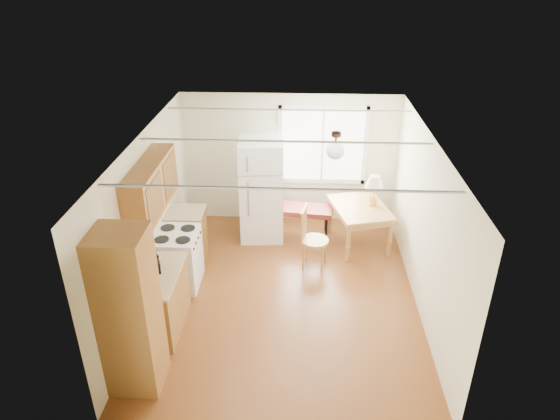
# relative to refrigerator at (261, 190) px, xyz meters

# --- Properties ---
(room_shell) EXTENTS (4.60, 5.60, 2.62)m
(room_shell) POSITION_rel_refrigerator_xyz_m (0.49, -1.80, 0.32)
(room_shell) COLOR #562B11
(room_shell) RESTS_ON ground
(kitchen_run) EXTENTS (0.65, 3.40, 2.20)m
(kitchen_run) POSITION_rel_refrigerator_xyz_m (-1.23, -2.43, -0.09)
(kitchen_run) COLOR brown
(kitchen_run) RESTS_ON ground
(window_unit) EXTENTS (1.64, 0.05, 1.51)m
(window_unit) POSITION_rel_refrigerator_xyz_m (1.09, 0.68, 0.62)
(window_unit) COLOR white
(window_unit) RESTS_ON room_shell
(pendant_light) EXTENTS (0.26, 0.26, 0.40)m
(pendant_light) POSITION_rel_refrigerator_xyz_m (1.19, -1.40, 1.30)
(pendant_light) COLOR #322016
(pendant_light) RESTS_ON room_shell
(refrigerator) EXTENTS (0.82, 0.82, 1.86)m
(refrigerator) POSITION_rel_refrigerator_xyz_m (0.00, 0.00, 0.00)
(refrigerator) COLOR white
(refrigerator) RESTS_ON ground
(bench) EXTENTS (1.33, 0.62, 0.59)m
(bench) POSITION_rel_refrigerator_xyz_m (0.65, 0.03, -0.40)
(bench) COLOR maroon
(bench) RESTS_ON ground
(dining_table) EXTENTS (1.16, 1.37, 0.74)m
(dining_table) POSITION_rel_refrigerator_xyz_m (1.76, -0.20, -0.29)
(dining_table) COLOR #A87B40
(dining_table) RESTS_ON ground
(chair) EXTENTS (0.49, 0.48, 1.05)m
(chair) POSITION_rel_refrigerator_xyz_m (0.86, -0.95, -0.33)
(chair) COLOR #A87B40
(chair) RESTS_ON ground
(table_lamp) EXTENTS (0.32, 0.32, 0.56)m
(table_lamp) POSITION_rel_refrigerator_xyz_m (1.98, -0.12, 0.21)
(table_lamp) COLOR gold
(table_lamp) RESTS_ON dining_table
(coffee_maker) EXTENTS (0.23, 0.27, 0.35)m
(coffee_maker) POSITION_rel_refrigerator_xyz_m (-1.23, -2.60, 0.10)
(coffee_maker) COLOR black
(coffee_maker) RESTS_ON kitchen_run
(kettle) EXTENTS (0.12, 0.12, 0.24)m
(kettle) POSITION_rel_refrigerator_xyz_m (-1.24, -2.63, 0.07)
(kettle) COLOR red
(kettle) RESTS_ON kitchen_run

